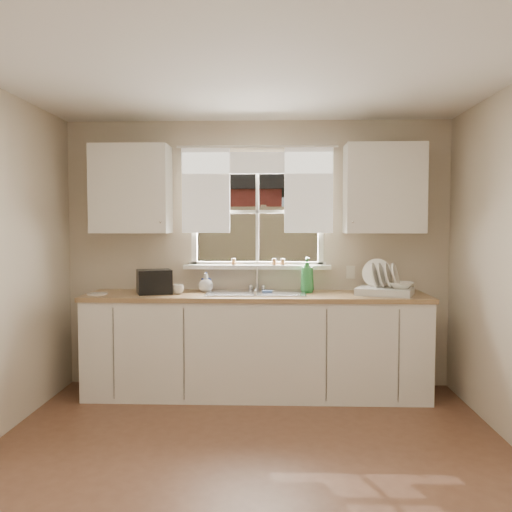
{
  "coord_description": "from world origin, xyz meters",
  "views": [
    {
      "loc": [
        0.16,
        -3.12,
        1.52
      ],
      "look_at": [
        0.0,
        1.65,
        1.25
      ],
      "focal_mm": 38.0,
      "sensor_mm": 36.0,
      "label": 1
    }
  ],
  "objects_px": {
    "dish_rack": "(384,287)",
    "cup": "(178,289)",
    "black_appliance": "(154,282)",
    "soap_bottle_a": "(307,275)"
  },
  "relations": [
    {
      "from": "dish_rack",
      "to": "cup",
      "type": "xyz_separation_m",
      "value": [
        -1.83,
        -0.01,
        -0.03
      ]
    },
    {
      "from": "dish_rack",
      "to": "soap_bottle_a",
      "type": "bearing_deg",
      "value": 169.5
    },
    {
      "from": "cup",
      "to": "dish_rack",
      "type": "bearing_deg",
      "value": -2.59
    },
    {
      "from": "black_appliance",
      "to": "dish_rack",
      "type": "bearing_deg",
      "value": -19.91
    },
    {
      "from": "dish_rack",
      "to": "black_appliance",
      "type": "relative_size",
      "value": 1.93
    },
    {
      "from": "cup",
      "to": "black_appliance",
      "type": "xyz_separation_m",
      "value": [
        -0.22,
        0.02,
        0.07
      ]
    },
    {
      "from": "dish_rack",
      "to": "black_appliance",
      "type": "bearing_deg",
      "value": 179.67
    },
    {
      "from": "dish_rack",
      "to": "cup",
      "type": "bearing_deg",
      "value": -179.82
    },
    {
      "from": "soap_bottle_a",
      "to": "black_appliance",
      "type": "relative_size",
      "value": 1.11
    },
    {
      "from": "soap_bottle_a",
      "to": "cup",
      "type": "xyz_separation_m",
      "value": [
        -1.16,
        -0.13,
        -0.12
      ]
    }
  ]
}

